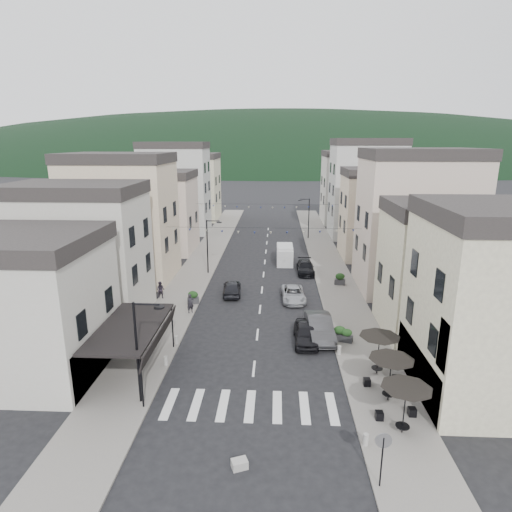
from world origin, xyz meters
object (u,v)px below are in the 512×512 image
(parked_car_b, at_px, (319,327))
(parked_car_e, at_px, (232,288))
(delivery_van, at_px, (285,254))
(pedestrian_a, at_px, (190,303))
(parked_car_a, at_px, (306,333))
(pedestrian_b, at_px, (161,290))
(parked_car_c, at_px, (293,294))
(parked_car_d, at_px, (305,267))

(parked_car_b, bearing_deg, parked_car_e, 126.20)
(parked_car_b, bearing_deg, delivery_van, 92.55)
(delivery_van, distance_m, pedestrian_a, 18.06)
(parked_car_a, height_order, parked_car_e, parked_car_a)
(pedestrian_b, bearing_deg, parked_car_a, -25.54)
(parked_car_b, height_order, parked_car_c, parked_car_b)
(delivery_van, xyz_separation_m, pedestrian_b, (-11.57, -12.83, -0.19))
(parked_car_d, xyz_separation_m, parked_car_e, (-7.40, -7.20, 0.06))
(parked_car_b, height_order, pedestrian_b, pedestrian_b)
(delivery_van, bearing_deg, parked_car_c, -87.75)
(pedestrian_b, bearing_deg, delivery_van, 54.77)
(parked_car_b, height_order, parked_car_d, parked_car_b)
(parked_car_d, distance_m, pedestrian_b, 16.36)
(parked_car_d, relative_size, pedestrian_b, 2.80)
(parked_car_e, relative_size, pedestrian_a, 2.50)
(parked_car_b, distance_m, pedestrian_b, 15.59)
(parked_car_d, relative_size, pedestrian_a, 2.70)
(parked_car_a, xyz_separation_m, parked_car_d, (1.06, 16.85, -0.07))
(parked_car_a, distance_m, pedestrian_a, 10.51)
(parked_car_b, relative_size, parked_car_c, 1.12)
(parked_car_b, height_order, parked_car_e, parked_car_b)
(parked_car_d, distance_m, pedestrian_a, 15.92)
(parked_car_b, bearing_deg, parked_car_c, 98.49)
(parked_car_c, xyz_separation_m, pedestrian_a, (-8.75, -3.61, 0.32))
(parked_car_b, xyz_separation_m, parked_car_c, (-1.65, 7.59, -0.21))
(parked_car_c, bearing_deg, pedestrian_a, -160.48)
(parked_car_c, height_order, pedestrian_a, pedestrian_a)
(parked_car_c, xyz_separation_m, parked_car_e, (-5.75, 1.24, 0.08))
(pedestrian_b, bearing_deg, parked_car_c, 8.40)
(parked_car_b, relative_size, parked_car_d, 1.13)
(parked_car_a, xyz_separation_m, pedestrian_b, (-12.74, 8.08, 0.20))
(parked_car_b, distance_m, pedestrian_a, 11.14)
(parked_car_a, xyz_separation_m, parked_car_e, (-6.34, 9.65, -0.01))
(parked_car_a, bearing_deg, parked_car_b, 38.19)
(parked_car_e, relative_size, pedestrian_b, 2.59)
(parked_car_c, distance_m, parked_car_e, 5.88)
(parked_car_a, relative_size, parked_car_e, 1.02)
(parked_car_a, distance_m, parked_car_b, 1.34)
(parked_car_c, bearing_deg, parked_car_d, 76.07)
(parked_car_d, distance_m, parked_car_e, 10.33)
(parked_car_c, distance_m, delivery_van, 12.52)
(delivery_van, relative_size, pedestrian_b, 2.97)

